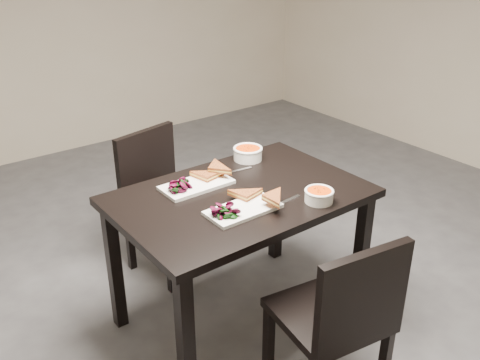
{
  "coord_description": "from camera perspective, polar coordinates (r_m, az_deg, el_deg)",
  "views": [
    {
      "loc": [
        -1.74,
        -2.23,
        1.91
      ],
      "look_at": [
        -0.36,
        -0.4,
        0.82
      ],
      "focal_mm": 39.78,
      "sensor_mm": 36.0,
      "label": 1
    }
  ],
  "objects": [
    {
      "name": "salad_far",
      "position": [
        2.58,
        -6.56,
        -0.45
      ],
      "size": [
        0.11,
        0.1,
        0.05
      ],
      "primitive_type": null,
      "color": "black",
      "rests_on": "plate_far"
    },
    {
      "name": "plate_near",
      "position": [
        2.41,
        0.35,
        -3.18
      ],
      "size": [
        0.34,
        0.17,
        0.02
      ],
      "primitive_type": "cube",
      "color": "white",
      "rests_on": "table"
    },
    {
      "name": "sandwich_near",
      "position": [
        2.43,
        1.35,
        -1.85
      ],
      "size": [
        0.2,
        0.16,
        0.06
      ],
      "primitive_type": null,
      "rotation": [
        0.0,
        0.0,
        0.23
      ],
      "color": "#A44F22",
      "rests_on": "plate_near"
    },
    {
      "name": "cutlery_near",
      "position": [
        2.5,
        4.97,
        -2.27
      ],
      "size": [
        0.18,
        0.03,
        0.0
      ],
      "primitive_type": "cube",
      "rotation": [
        0.0,
        0.0,
        0.09
      ],
      "color": "silver",
      "rests_on": "table"
    },
    {
      "name": "soup_bowl_near",
      "position": [
        2.5,
        8.48,
        -1.59
      ],
      "size": [
        0.14,
        0.14,
        0.06
      ],
      "color": "white",
      "rests_on": "table"
    },
    {
      "name": "cutlery_far",
      "position": [
        2.8,
        -0.37,
        1.0
      ],
      "size": [
        0.18,
        0.04,
        0.0
      ],
      "primitive_type": "cube",
      "rotation": [
        0.0,
        0.0,
        -0.12
      ],
      "color": "silver",
      "rests_on": "table"
    },
    {
      "name": "plate_far",
      "position": [
        2.64,
        -4.67,
        -0.53
      ],
      "size": [
        0.35,
        0.18,
        0.02
      ],
      "primitive_type": "cube",
      "color": "white",
      "rests_on": "table"
    },
    {
      "name": "chair_near",
      "position": [
        2.27,
        10.75,
        -14.03
      ],
      "size": [
        0.48,
        0.48,
        0.85
      ],
      "rotation": [
        0.0,
        0.0,
        -0.15
      ],
      "color": "black",
      "rests_on": "ground"
    },
    {
      "name": "salad_near",
      "position": [
        2.34,
        -1.6,
        -3.19
      ],
      "size": [
        0.11,
        0.1,
        0.05
      ],
      "primitive_type": null,
      "color": "black",
      "rests_on": "plate_near"
    },
    {
      "name": "ground",
      "position": [
        3.41,
        0.71,
        -8.63
      ],
      "size": [
        5.0,
        5.0,
        0.0
      ],
      "primitive_type": "plane",
      "color": "#47474C",
      "rests_on": "ground"
    },
    {
      "name": "table",
      "position": [
        2.62,
        0.0,
        -3.34
      ],
      "size": [
        1.2,
        0.8,
        0.75
      ],
      "color": "black",
      "rests_on": "ground"
    },
    {
      "name": "soup_bowl_far",
      "position": [
        2.93,
        0.85,
        2.96
      ],
      "size": [
        0.16,
        0.16,
        0.07
      ],
      "color": "white",
      "rests_on": "table"
    },
    {
      "name": "sandwich_far",
      "position": [
        2.64,
        -3.34,
        0.46
      ],
      "size": [
        0.2,
        0.17,
        0.06
      ],
      "primitive_type": null,
      "rotation": [
        0.0,
        0.0,
        0.22
      ],
      "color": "#A44F22",
      "rests_on": "plate_far"
    },
    {
      "name": "chair_far",
      "position": [
        3.2,
        -8.51,
        -1.35
      ],
      "size": [
        0.5,
        0.5,
        0.85
      ],
      "rotation": [
        0.0,
        0.0,
        0.22
      ],
      "color": "black",
      "rests_on": "ground"
    }
  ]
}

